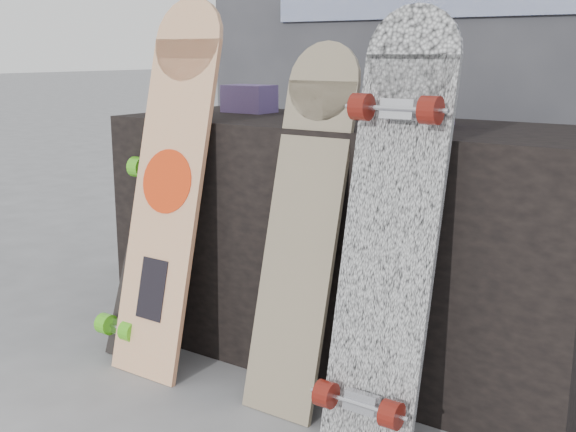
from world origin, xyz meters
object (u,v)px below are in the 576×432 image
Objects in this scene: longboard_celtic at (304,217)px; skateboard_dark at (146,235)px; longboard_geisha at (170,176)px; longboard_cascadia at (390,224)px; vendor_table at (349,242)px.

longboard_celtic is 1.31× the size of skateboard_dark.
longboard_geisha is at bearing -177.23° from longboard_celtic.
longboard_celtic is 0.92× the size of longboard_cascadia.
longboard_cascadia is 0.97m from skateboard_dark.
vendor_table is 1.40× the size of longboard_cascadia.
longboard_geisha is 0.27m from skateboard_dark.
longboard_geisha is 1.48× the size of skateboard_dark.
longboard_geisha reaches higher than vendor_table.
longboard_celtic is (0.05, -0.35, 0.16)m from vendor_table.
vendor_table is at bearing 98.29° from longboard_celtic.
longboard_cascadia is (0.81, -0.04, -0.04)m from longboard_geisha.
longboard_celtic is at bearing -81.71° from vendor_table.
vendor_table is 1.34× the size of longboard_geisha.
longboard_celtic is 0.31m from longboard_cascadia.
longboard_geisha is (-0.45, -0.37, 0.23)m from vendor_table.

